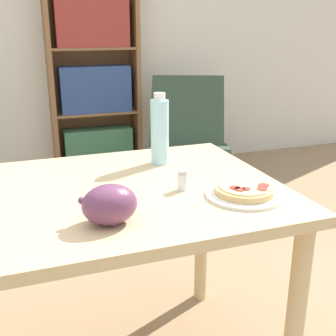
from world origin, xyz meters
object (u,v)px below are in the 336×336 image
object	(u,v)px
lounge_chair_far	(187,154)
pizza_on_plate	(244,192)
salt_shaker	(182,181)
bookshelf	(95,86)
drink_bottle	(160,131)
grape_bunch	(110,205)

from	to	relation	value
lounge_chair_far	pizza_on_plate	bearing A→B (deg)	-84.11
salt_shaker	bookshelf	xyz separation A→B (m)	(0.17, 2.47, -0.01)
drink_bottle	lounge_chair_far	xyz separation A→B (m)	(0.77, 1.59, -0.60)
drink_bottle	lounge_chair_far	bearing A→B (deg)	64.16
drink_bottle	bookshelf	world-z (taller)	bookshelf
pizza_on_plate	grape_bunch	world-z (taller)	grape_bunch
grape_bunch	salt_shaker	world-z (taller)	grape_bunch
pizza_on_plate	grape_bunch	bearing A→B (deg)	-173.71
lounge_chair_far	drink_bottle	bearing A→B (deg)	-92.36
grape_bunch	salt_shaker	distance (m)	0.31
pizza_on_plate	salt_shaker	size ratio (longest dim) A/B	3.67
pizza_on_plate	drink_bottle	world-z (taller)	drink_bottle
lounge_chair_far	bookshelf	size ratio (longest dim) A/B	0.57
drink_bottle	grape_bunch	bearing A→B (deg)	-122.82
drink_bottle	lounge_chair_far	world-z (taller)	drink_bottle
salt_shaker	lounge_chair_far	size ratio (longest dim) A/B	0.07
drink_bottle	bookshelf	bearing A→B (deg)	86.11
grape_bunch	bookshelf	distance (m)	2.67
salt_shaker	pizza_on_plate	bearing A→B (deg)	-35.38
drink_bottle	salt_shaker	size ratio (longest dim) A/B	4.14
grape_bunch	salt_shaker	size ratio (longest dim) A/B	2.34
pizza_on_plate	salt_shaker	bearing A→B (deg)	144.62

